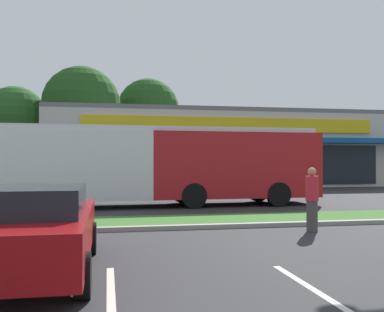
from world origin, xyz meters
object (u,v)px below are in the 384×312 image
at_px(bus_stop_bench, 22,218).
at_px(car_0, 211,180).
at_px(car_4, 32,229).
at_px(car_5, 33,181).
at_px(city_bus, 165,163).
at_px(pedestrian_near_bench, 312,199).

distance_m(bus_stop_bench, car_0, 15.63).
distance_m(car_4, car_5, 18.05).
distance_m(city_bus, car_0, 7.34).
bearing_deg(car_0, car_5, 175.59).
bearing_deg(city_bus, car_4, 70.06).
bearing_deg(car_5, pedestrian_near_bench, -57.36).
bearing_deg(pedestrian_near_bench, car_5, 171.77).
bearing_deg(car_5, city_bus, -48.53).
height_order(bus_stop_bench, car_0, car_0).
height_order(car_5, pedestrian_near_bench, pedestrian_near_bench).
distance_m(city_bus, car_4, 11.31).
height_order(city_bus, car_4, city_bus).
height_order(car_0, car_5, car_0).
relative_size(car_4, pedestrian_near_bench, 2.80).
height_order(bus_stop_bench, pedestrian_near_bench, pedestrian_near_bench).
relative_size(bus_stop_bench, pedestrian_near_bench, 0.94).
bearing_deg(car_4, car_5, 8.81).
distance_m(city_bus, bus_stop_bench, 8.46).
bearing_deg(bus_stop_bench, city_bus, -121.37).
xyz_separation_m(city_bus, car_5, (-6.32, 7.15, -0.98)).
relative_size(car_0, car_4, 0.96).
relative_size(bus_stop_bench, car_0, 0.35).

